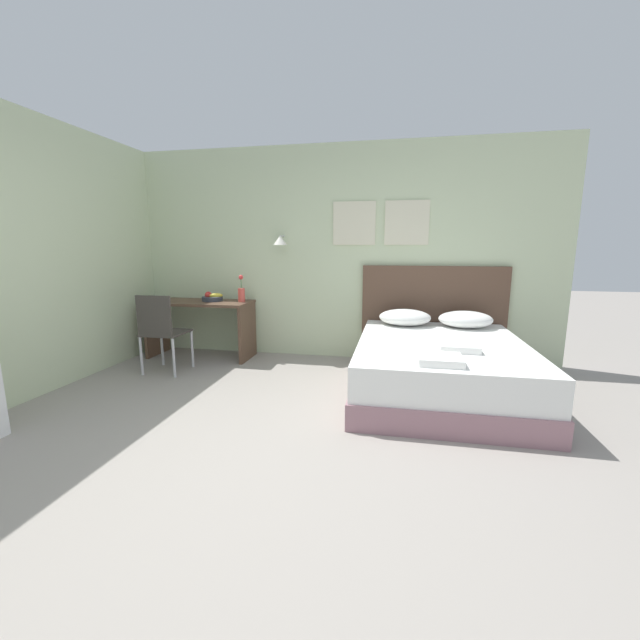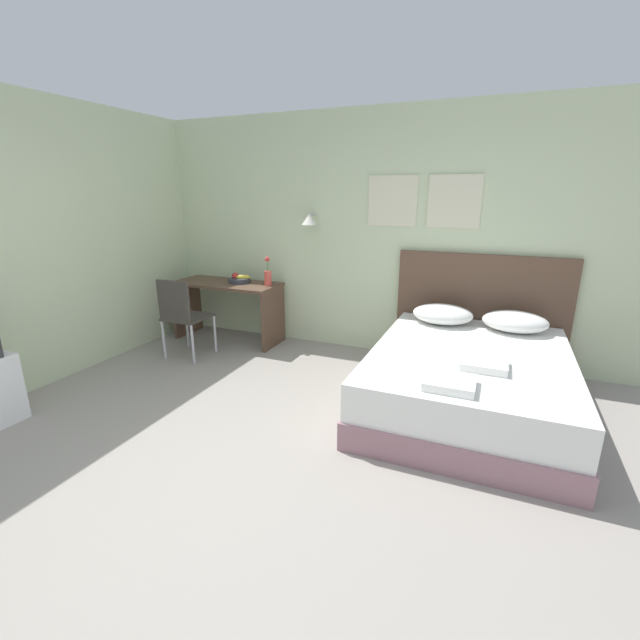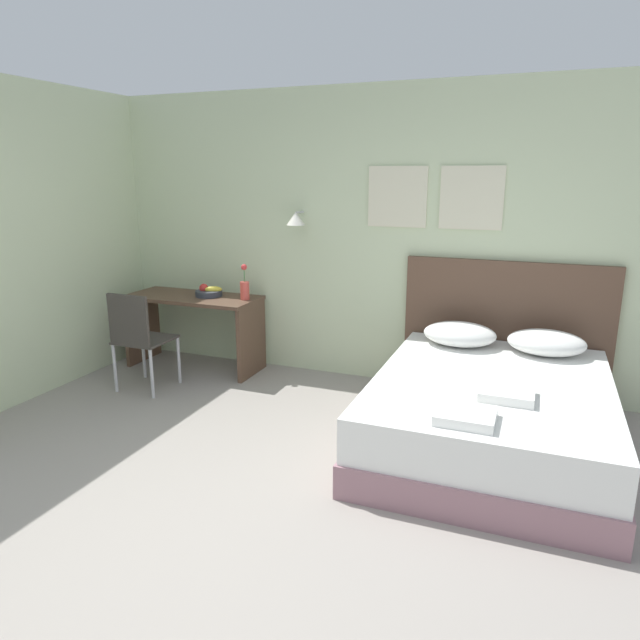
{
  "view_description": "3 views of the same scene",
  "coord_description": "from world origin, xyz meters",
  "px_view_note": "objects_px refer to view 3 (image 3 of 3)",
  "views": [
    {
      "loc": [
        0.89,
        -2.22,
        1.41
      ],
      "look_at": [
        0.16,
        1.47,
        0.71
      ],
      "focal_mm": 22.0,
      "sensor_mm": 36.0,
      "label": 1
    },
    {
      "loc": [
        1.46,
        -1.93,
        1.78
      ],
      "look_at": [
        0.01,
        1.53,
        0.67
      ],
      "focal_mm": 24.0,
      "sensor_mm": 36.0,
      "label": 2
    },
    {
      "loc": [
        1.57,
        -2.27,
        1.9
      ],
      "look_at": [
        0.21,
        1.21,
        0.93
      ],
      "focal_mm": 32.0,
      "sensor_mm": 36.0,
      "label": 3
    }
  ],
  "objects_px": {
    "folded_towel_near_foot": "(507,393)",
    "flower_vase": "(245,288)",
    "headboard": "(504,330)",
    "folded_towel_mid_bed": "(465,416)",
    "pillow_right": "(546,342)",
    "bed": "(490,414)",
    "pillow_left": "(460,334)",
    "fruit_bowl": "(209,292)",
    "desk_chair": "(138,334)",
    "desk": "(194,317)"
  },
  "relations": [
    {
      "from": "bed",
      "to": "folded_towel_near_foot",
      "type": "bearing_deg",
      "value": -70.05
    },
    {
      "from": "folded_towel_near_foot",
      "to": "folded_towel_mid_bed",
      "type": "distance_m",
      "value": 0.49
    },
    {
      "from": "bed",
      "to": "headboard",
      "type": "xyz_separation_m",
      "value": [
        0.0,
        1.06,
        0.34
      ]
    },
    {
      "from": "pillow_left",
      "to": "folded_towel_near_foot",
      "type": "distance_m",
      "value": 1.15
    },
    {
      "from": "folded_towel_mid_bed",
      "to": "desk_chair",
      "type": "height_order",
      "value": "desk_chair"
    },
    {
      "from": "pillow_right",
      "to": "folded_towel_mid_bed",
      "type": "relative_size",
      "value": 1.76
    },
    {
      "from": "bed",
      "to": "folded_towel_mid_bed",
      "type": "relative_size",
      "value": 6.13
    },
    {
      "from": "folded_towel_mid_bed",
      "to": "fruit_bowl",
      "type": "xyz_separation_m",
      "value": [
        -2.68,
        1.55,
        0.23
      ]
    },
    {
      "from": "pillow_right",
      "to": "folded_towel_near_foot",
      "type": "distance_m",
      "value": 1.09
    },
    {
      "from": "pillow_left",
      "to": "folded_towel_near_foot",
      "type": "relative_size",
      "value": 1.76
    },
    {
      "from": "pillow_right",
      "to": "fruit_bowl",
      "type": "distance_m",
      "value": 3.1
    },
    {
      "from": "pillow_right",
      "to": "headboard",
      "type": "bearing_deg",
      "value": 137.59
    },
    {
      "from": "bed",
      "to": "desk",
      "type": "distance_m",
      "value": 3.02
    },
    {
      "from": "headboard",
      "to": "folded_towel_near_foot",
      "type": "height_order",
      "value": "headboard"
    },
    {
      "from": "pillow_right",
      "to": "folded_towel_mid_bed",
      "type": "height_order",
      "value": "pillow_right"
    },
    {
      "from": "pillow_right",
      "to": "flower_vase",
      "type": "height_order",
      "value": "flower_vase"
    },
    {
      "from": "bed",
      "to": "pillow_left",
      "type": "xyz_separation_m",
      "value": [
        -0.33,
        0.75,
        0.35
      ]
    },
    {
      "from": "fruit_bowl",
      "to": "flower_vase",
      "type": "bearing_deg",
      "value": -0.63
    },
    {
      "from": "desk_chair",
      "to": "flower_vase",
      "type": "height_order",
      "value": "flower_vase"
    },
    {
      "from": "pillow_left",
      "to": "headboard",
      "type": "bearing_deg",
      "value": 42.41
    },
    {
      "from": "desk",
      "to": "flower_vase",
      "type": "bearing_deg",
      "value": 4.66
    },
    {
      "from": "pillow_left",
      "to": "pillow_right",
      "type": "bearing_deg",
      "value": 0.0
    },
    {
      "from": "pillow_right",
      "to": "flower_vase",
      "type": "bearing_deg",
      "value": 179.21
    },
    {
      "from": "flower_vase",
      "to": "pillow_left",
      "type": "bearing_deg",
      "value": -1.06
    },
    {
      "from": "pillow_left",
      "to": "fruit_bowl",
      "type": "height_order",
      "value": "fruit_bowl"
    },
    {
      "from": "folded_towel_near_foot",
      "to": "flower_vase",
      "type": "distance_m",
      "value": 2.72
    },
    {
      "from": "bed",
      "to": "flower_vase",
      "type": "relative_size",
      "value": 6.07
    },
    {
      "from": "headboard",
      "to": "folded_towel_mid_bed",
      "type": "height_order",
      "value": "headboard"
    },
    {
      "from": "desk",
      "to": "desk_chair",
      "type": "relative_size",
      "value": 1.46
    },
    {
      "from": "bed",
      "to": "folded_towel_mid_bed",
      "type": "xyz_separation_m",
      "value": [
        -0.09,
        -0.76,
        0.29
      ]
    },
    {
      "from": "bed",
      "to": "pillow_right",
      "type": "bearing_deg",
      "value": 66.02
    },
    {
      "from": "pillow_right",
      "to": "desk",
      "type": "relative_size",
      "value": 0.45
    },
    {
      "from": "pillow_left",
      "to": "flower_vase",
      "type": "bearing_deg",
      "value": 178.94
    },
    {
      "from": "headboard",
      "to": "folded_towel_near_foot",
      "type": "relative_size",
      "value": 5.11
    },
    {
      "from": "pillow_right",
      "to": "fruit_bowl",
      "type": "bearing_deg",
      "value": 179.23
    },
    {
      "from": "bed",
      "to": "headboard",
      "type": "distance_m",
      "value": 1.11
    },
    {
      "from": "flower_vase",
      "to": "headboard",
      "type": "bearing_deg",
      "value": 6.49
    },
    {
      "from": "pillow_right",
      "to": "bed",
      "type": "bearing_deg",
      "value": -113.98
    },
    {
      "from": "pillow_left",
      "to": "pillow_right",
      "type": "xyz_separation_m",
      "value": [
        0.67,
        0.0,
        0.0
      ]
    },
    {
      "from": "folded_towel_mid_bed",
      "to": "flower_vase",
      "type": "relative_size",
      "value": 0.99
    },
    {
      "from": "pillow_left",
      "to": "folded_towel_mid_bed",
      "type": "xyz_separation_m",
      "value": [
        0.25,
        -1.51,
        -0.06
      ]
    },
    {
      "from": "headboard",
      "to": "fruit_bowl",
      "type": "distance_m",
      "value": 2.78
    },
    {
      "from": "desk_chair",
      "to": "flower_vase",
      "type": "relative_size",
      "value": 2.66
    },
    {
      "from": "pillow_right",
      "to": "pillow_left",
      "type": "bearing_deg",
      "value": 180.0
    },
    {
      "from": "pillow_left",
      "to": "pillow_right",
      "type": "distance_m",
      "value": 0.67
    },
    {
      "from": "fruit_bowl",
      "to": "desk_chair",
      "type": "bearing_deg",
      "value": -106.94
    },
    {
      "from": "pillow_right",
      "to": "fruit_bowl",
      "type": "relative_size",
      "value": 2.17
    },
    {
      "from": "bed",
      "to": "desk",
      "type": "height_order",
      "value": "desk"
    },
    {
      "from": "folded_towel_mid_bed",
      "to": "desk_chair",
      "type": "xyz_separation_m",
      "value": [
        -2.92,
        0.76,
        -0.01
      ]
    },
    {
      "from": "desk",
      "to": "flower_vase",
      "type": "relative_size",
      "value": 3.88
    }
  ]
}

